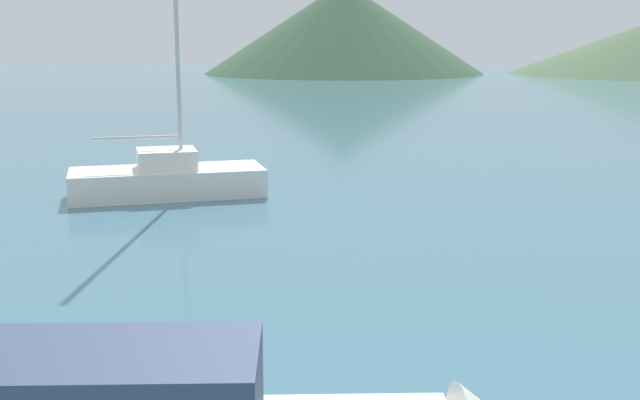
% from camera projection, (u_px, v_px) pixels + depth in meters
% --- Properties ---
extents(sailboat_inner, '(5.67, 4.59, 10.00)m').
position_uv_depth(sailboat_inner, '(167.00, 177.00, 22.66)').
color(sailboat_inner, white).
rests_on(sailboat_inner, ground_plane).
extents(hill_west, '(34.24, 34.24, 10.98)m').
position_uv_depth(hill_west, '(344.00, 28.00, 98.07)').
color(hill_west, '#38563D').
rests_on(hill_west, ground_plane).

